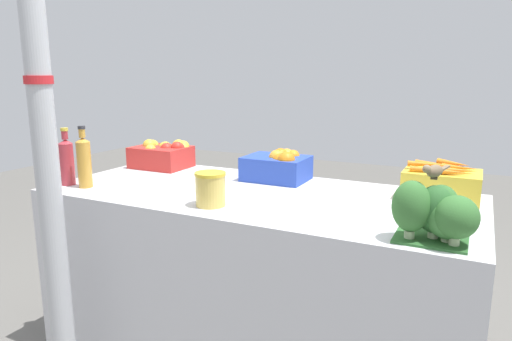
{
  "coord_description": "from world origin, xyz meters",
  "views": [
    {
      "loc": [
        0.87,
        -1.76,
        1.31
      ],
      "look_at": [
        0.0,
        0.0,
        0.9
      ],
      "focal_mm": 32.0,
      "sensor_mm": 36.0,
      "label": 1
    }
  ],
  "objects_px": {
    "apple_crate": "(164,154)",
    "orange_crate": "(278,166)",
    "juice_bottle_ruby": "(67,161)",
    "carrot_crate": "(442,183)",
    "juice_bottle_amber": "(84,161)",
    "pickle_jar": "(210,189)",
    "sparrow_bird": "(434,171)",
    "support_pole": "(42,112)",
    "broccoli_pile": "(438,212)"
  },
  "relations": [
    {
      "from": "apple_crate",
      "to": "pickle_jar",
      "type": "relative_size",
      "value": 2.23
    },
    {
      "from": "broccoli_pile",
      "to": "juice_bottle_amber",
      "type": "relative_size",
      "value": 0.9
    },
    {
      "from": "orange_crate",
      "to": "carrot_crate",
      "type": "distance_m",
      "value": 0.76
    },
    {
      "from": "apple_crate",
      "to": "broccoli_pile",
      "type": "bearing_deg",
      "value": -20.98
    },
    {
      "from": "apple_crate",
      "to": "broccoli_pile",
      "type": "height_order",
      "value": "broccoli_pile"
    },
    {
      "from": "apple_crate",
      "to": "sparrow_bird",
      "type": "xyz_separation_m",
      "value": [
        1.47,
        -0.55,
        0.15
      ]
    },
    {
      "from": "support_pole",
      "to": "juice_bottle_amber",
      "type": "xyz_separation_m",
      "value": [
        -0.19,
        0.35,
        -0.26
      ]
    },
    {
      "from": "broccoli_pile",
      "to": "sparrow_bird",
      "type": "xyz_separation_m",
      "value": [
        -0.02,
        0.02,
        0.13
      ]
    },
    {
      "from": "juice_bottle_ruby",
      "to": "juice_bottle_amber",
      "type": "xyz_separation_m",
      "value": [
        0.11,
        0.0,
        0.01
      ]
    },
    {
      "from": "sparrow_bird",
      "to": "juice_bottle_ruby",
      "type": "bearing_deg",
      "value": -62.54
    },
    {
      "from": "sparrow_bird",
      "to": "apple_crate",
      "type": "bearing_deg",
      "value": -82.69
    },
    {
      "from": "carrot_crate",
      "to": "sparrow_bird",
      "type": "height_order",
      "value": "sparrow_bird"
    },
    {
      "from": "carrot_crate",
      "to": "juice_bottle_ruby",
      "type": "xyz_separation_m",
      "value": [
        -1.61,
        -0.53,
        0.05
      ]
    },
    {
      "from": "orange_crate",
      "to": "sparrow_bird",
      "type": "height_order",
      "value": "sparrow_bird"
    },
    {
      "from": "support_pole",
      "to": "apple_crate",
      "type": "bearing_deg",
      "value": 99.62
    },
    {
      "from": "apple_crate",
      "to": "orange_crate",
      "type": "xyz_separation_m",
      "value": [
        0.71,
        -0.01,
        -0.0
      ]
    },
    {
      "from": "juice_bottle_ruby",
      "to": "juice_bottle_amber",
      "type": "relative_size",
      "value": 0.95
    },
    {
      "from": "apple_crate",
      "to": "pickle_jar",
      "type": "distance_m",
      "value": 0.85
    },
    {
      "from": "orange_crate",
      "to": "carrot_crate",
      "type": "bearing_deg",
      "value": -0.04
    },
    {
      "from": "orange_crate",
      "to": "juice_bottle_ruby",
      "type": "bearing_deg",
      "value": -148.23
    },
    {
      "from": "support_pole",
      "to": "pickle_jar",
      "type": "height_order",
      "value": "support_pole"
    },
    {
      "from": "apple_crate",
      "to": "juice_bottle_amber",
      "type": "height_order",
      "value": "juice_bottle_amber"
    },
    {
      "from": "pickle_jar",
      "to": "carrot_crate",
      "type": "bearing_deg",
      "value": 33.12
    },
    {
      "from": "broccoli_pile",
      "to": "pickle_jar",
      "type": "xyz_separation_m",
      "value": [
        -0.85,
        0.03,
        -0.03
      ]
    },
    {
      "from": "juice_bottle_amber",
      "to": "orange_crate",
      "type": "bearing_deg",
      "value": 35.48
    },
    {
      "from": "juice_bottle_ruby",
      "to": "apple_crate",
      "type": "bearing_deg",
      "value": 74.79
    },
    {
      "from": "apple_crate",
      "to": "sparrow_bird",
      "type": "distance_m",
      "value": 1.58
    },
    {
      "from": "carrot_crate",
      "to": "juice_bottle_amber",
      "type": "distance_m",
      "value": 1.59
    },
    {
      "from": "orange_crate",
      "to": "sparrow_bird",
      "type": "xyz_separation_m",
      "value": [
        0.76,
        -0.54,
        0.15
      ]
    },
    {
      "from": "orange_crate",
      "to": "broccoli_pile",
      "type": "bearing_deg",
      "value": -35.66
    },
    {
      "from": "orange_crate",
      "to": "carrot_crate",
      "type": "relative_size",
      "value": 1.0
    },
    {
      "from": "juice_bottle_amber",
      "to": "support_pole",
      "type": "bearing_deg",
      "value": -62.0
    },
    {
      "from": "apple_crate",
      "to": "orange_crate",
      "type": "height_order",
      "value": "orange_crate"
    },
    {
      "from": "juice_bottle_amber",
      "to": "sparrow_bird",
      "type": "relative_size",
      "value": 2.28
    },
    {
      "from": "support_pole",
      "to": "pickle_jar",
      "type": "xyz_separation_m",
      "value": [
        0.5,
        0.35,
        -0.31
      ]
    },
    {
      "from": "pickle_jar",
      "to": "sparrow_bird",
      "type": "distance_m",
      "value": 0.84
    },
    {
      "from": "carrot_crate",
      "to": "broccoli_pile",
      "type": "height_order",
      "value": "broccoli_pile"
    },
    {
      "from": "juice_bottle_ruby",
      "to": "pickle_jar",
      "type": "bearing_deg",
      "value": -0.15
    },
    {
      "from": "orange_crate",
      "to": "apple_crate",
      "type": "bearing_deg",
      "value": 179.2
    },
    {
      "from": "support_pole",
      "to": "juice_bottle_amber",
      "type": "relative_size",
      "value": 8.23
    },
    {
      "from": "orange_crate",
      "to": "pickle_jar",
      "type": "distance_m",
      "value": 0.54
    },
    {
      "from": "apple_crate",
      "to": "juice_bottle_ruby",
      "type": "distance_m",
      "value": 0.56
    },
    {
      "from": "juice_bottle_ruby",
      "to": "pickle_jar",
      "type": "relative_size",
      "value": 2.0
    },
    {
      "from": "juice_bottle_ruby",
      "to": "sparrow_bird",
      "type": "xyz_separation_m",
      "value": [
        1.62,
        -0.01,
        0.11
      ]
    },
    {
      "from": "apple_crate",
      "to": "pickle_jar",
      "type": "bearing_deg",
      "value": -39.9
    },
    {
      "from": "support_pole",
      "to": "orange_crate",
      "type": "xyz_separation_m",
      "value": [
        0.56,
        0.88,
        -0.31
      ]
    },
    {
      "from": "apple_crate",
      "to": "orange_crate",
      "type": "relative_size",
      "value": 1.0
    },
    {
      "from": "support_pole",
      "to": "orange_crate",
      "type": "relative_size",
      "value": 7.75
    },
    {
      "from": "pickle_jar",
      "to": "sparrow_bird",
      "type": "height_order",
      "value": "sparrow_bird"
    },
    {
      "from": "sparrow_bird",
      "to": "juice_bottle_amber",
      "type": "bearing_deg",
      "value": -62.57
    }
  ]
}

